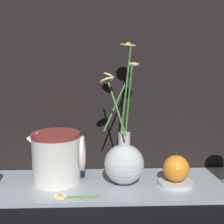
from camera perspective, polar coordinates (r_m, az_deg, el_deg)
ground_plane at (r=0.94m, az=-0.94°, el=-13.60°), size 6.00×6.00×0.00m
shelf at (r=0.94m, az=-0.94°, el=-13.26°), size 0.89×0.24×0.01m
vase_with_flowers at (r=0.91m, az=2.19°, el=-8.84°), size 0.13×0.17×0.41m
ceramic_pitcher at (r=0.93m, az=-10.00°, el=-7.81°), size 0.17×0.14×0.16m
saucer_plate at (r=0.94m, az=11.54°, el=-12.52°), size 0.10×0.10×0.01m
orange_fruit at (r=0.93m, az=11.63°, el=-10.06°), size 0.08×0.08×0.08m
loose_daisy at (r=0.85m, az=-8.50°, el=-15.05°), size 0.12×0.04×0.01m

